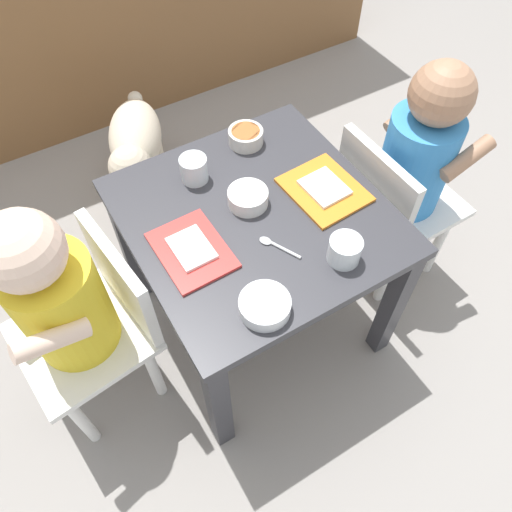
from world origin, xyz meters
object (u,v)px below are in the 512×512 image
seated_child_left (64,300)px  water_cup_right (344,251)px  water_cup_left (194,170)px  veggie_bowl_far (246,136)px  dining_table (256,236)px  spoon_by_left_tray (275,246)px  cereal_bowl_left_side (265,305)px  seated_child_right (414,160)px  food_tray_left (192,250)px  veggie_bowl_near (247,198)px  dog (135,144)px  food_tray_right (324,189)px

seated_child_left → water_cup_right: seated_child_left is taller
water_cup_left → veggie_bowl_far: bearing=15.6°
dining_table → seated_child_left: bearing=177.4°
veggie_bowl_far → spoon_by_left_tray: bearing=-109.3°
seated_child_left → water_cup_right: 0.58m
cereal_bowl_left_side → water_cup_left: bearing=83.4°
seated_child_right → food_tray_left: seated_child_right is taller
water_cup_left → veggie_bowl_near: size_ratio=0.70×
dog → spoon_by_left_tray: size_ratio=4.45×
dining_table → water_cup_right: bearing=-65.1°
food_tray_left → veggie_bowl_near: bearing=18.8°
cereal_bowl_left_side → spoon_by_left_tray: (0.10, 0.12, -0.01)m
seated_child_right → veggie_bowl_near: (-0.45, 0.07, 0.04)m
seated_child_left → water_cup_right: (0.54, -0.22, 0.05)m
seated_child_left → water_cup_left: bearing=21.4°
food_tray_right → veggie_bowl_near: size_ratio=2.09×
seated_child_left → veggie_bowl_near: bearing=2.0°
food_tray_left → veggie_bowl_far: size_ratio=2.13×
water_cup_left → spoon_by_left_tray: size_ratio=0.68×
dog → veggie_bowl_near: (0.07, -0.61, 0.27)m
food_tray_right → food_tray_left: bearing=180.0°
dog → food_tray_left: (-0.10, -0.67, 0.26)m
dining_table → seated_child_right: seated_child_right is taller
food_tray_right → seated_child_left: bearing=176.1°
dining_table → seated_child_right: bearing=-4.3°
food_tray_left → spoon_by_left_tray: bearing=-26.7°
water_cup_left → spoon_by_left_tray: bearing=-78.4°
seated_child_left → food_tray_left: bearing=-8.7°
seated_child_left → cereal_bowl_left_side: bearing=-36.1°
seated_child_right → food_tray_left: bearing=178.9°
seated_child_right → water_cup_right: bearing=-154.6°
spoon_by_left_tray → cereal_bowl_left_side: bearing=-129.7°
dog → water_cup_right: water_cup_right is taller
seated_child_right → dog: seated_child_right is taller
dining_table → veggie_bowl_far: bearing=65.4°
seated_child_right → spoon_by_left_tray: 0.46m
seated_child_left → veggie_bowl_near: 0.44m
dining_table → food_tray_left: (-0.17, -0.02, 0.09)m
veggie_bowl_near → veggie_bowl_far: bearing=60.4°
veggie_bowl_near → water_cup_right: bearing=-67.8°
seated_child_left → cereal_bowl_left_side: seated_child_left is taller
dining_table → food_tray_right: size_ratio=2.99×
food_tray_right → veggie_bowl_far: 0.25m
food_tray_left → food_tray_right: bearing=0.0°
water_cup_left → water_cup_right: 0.40m
seated_child_left → water_cup_left: seated_child_left is taller
cereal_bowl_left_side → seated_child_left: bearing=143.9°
food_tray_right → water_cup_left: (-0.24, 0.19, 0.02)m
food_tray_left → water_cup_left: (0.10, 0.19, 0.02)m
seated_child_right → water_cup_right: 0.39m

